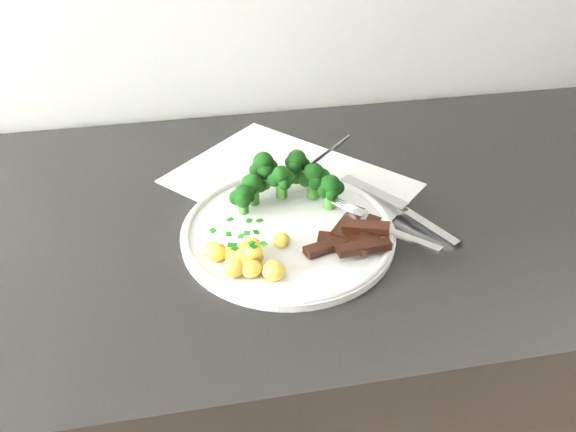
{
  "coord_description": "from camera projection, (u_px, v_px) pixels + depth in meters",
  "views": [
    {
      "loc": [
        -0.32,
        1.08,
        1.31
      ],
      "look_at": [
        -0.22,
        1.63,
        0.9
      ],
      "focal_mm": 35.56,
      "sensor_mm": 36.0,
      "label": 1
    }
  ],
  "objects": [
    {
      "name": "broccoli",
      "position": [
        287.0,
        179.0,
        0.74
      ],
      "size": [
        0.15,
        0.09,
        0.06
      ],
      "color": "#326920",
      "rests_on": "plate"
    },
    {
      "name": "beef_strips",
      "position": [
        353.0,
        237.0,
        0.68
      ],
      "size": [
        0.11,
        0.11,
        0.03
      ],
      "color": "black",
      "rests_on": "plate"
    },
    {
      "name": "potatoes",
      "position": [
        246.0,
        258.0,
        0.65
      ],
      "size": [
        0.1,
        0.09,
        0.04
      ],
      "color": "#F2CC58",
      "rests_on": "plate"
    },
    {
      "name": "counter",
      "position": [
        325.0,
        405.0,
        1.02
      ],
      "size": [
        2.33,
        0.58,
        0.87
      ],
      "color": "black",
      "rests_on": "ground"
    },
    {
      "name": "plate",
      "position": [
        288.0,
        230.0,
        0.71
      ],
      "size": [
        0.27,
        0.27,
        0.02
      ],
      "color": "white",
      "rests_on": "counter"
    },
    {
      "name": "fork",
      "position": [
        386.0,
        227.0,
        0.7
      ],
      "size": [
        0.11,
        0.13,
        0.01
      ],
      "color": "silver",
      "rests_on": "plate"
    },
    {
      "name": "recipe_paper",
      "position": [
        290.0,
        183.0,
        0.81
      ],
      "size": [
        0.38,
        0.38,
        0.0
      ],
      "color": "white",
      "rests_on": "counter"
    },
    {
      "name": "knife",
      "position": [
        412.0,
        216.0,
        0.73
      ],
      "size": [
        0.11,
        0.17,
        0.02
      ],
      "color": "silver",
      "rests_on": "plate"
    }
  ]
}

